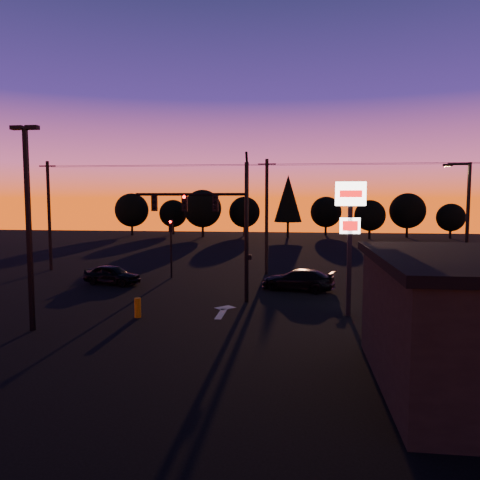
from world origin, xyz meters
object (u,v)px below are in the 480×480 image
object	(u,v)px
streetlight	(466,226)
suv_parked	(434,331)
parking_lot_light	(28,214)
bollard	(138,308)
car_left	(112,275)
car_right	(298,280)
traffic_signal_mast	(219,216)
secondary_signal	(171,240)
pylon_sign	(350,219)

from	to	relation	value
streetlight	suv_parked	size ratio (longest dim) A/B	1.48
parking_lot_light	bollard	size ratio (longest dim) A/B	9.22
car_left	car_right	distance (m)	12.84
traffic_signal_mast	bollard	xyz separation A→B (m)	(-3.45, -4.17, -4.44)
secondary_signal	suv_parked	distance (m)	21.25
streetlight	suv_parked	world-z (taller)	streetlight
streetlight	car_right	size ratio (longest dim) A/B	1.68
streetlight	parking_lot_light	bearing A→B (deg)	-158.35
parking_lot_light	suv_parked	distance (m)	17.85
car_right	secondary_signal	bearing A→B (deg)	-97.10
parking_lot_light	traffic_signal_mast	bearing A→B (deg)	43.37
parking_lot_light	car_right	distance (m)	16.74
pylon_sign	car_right	bearing A→B (deg)	112.03
traffic_signal_mast	pylon_sign	world-z (taller)	traffic_signal_mast
traffic_signal_mast	car_right	distance (m)	7.29
pylon_sign	car_right	size ratio (longest dim) A/B	1.43
pylon_sign	car_left	bearing A→B (deg)	155.93
streetlight	suv_parked	bearing A→B (deg)	-114.41
pylon_sign	streetlight	bearing A→B (deg)	30.08
traffic_signal_mast	suv_parked	bearing A→B (deg)	-37.81
car_right	suv_parked	size ratio (longest dim) A/B	0.88
secondary_signal	car_right	distance (m)	10.37
pylon_sign	traffic_signal_mast	bearing A→B (deg)	160.64
streetlight	bollard	size ratio (longest dim) A/B	8.07
parking_lot_light	bollard	world-z (taller)	parking_lot_light
secondary_signal	streetlight	xyz separation A→B (m)	(18.91, -5.99, 1.56)
traffic_signal_mast	pylon_sign	distance (m)	7.52
car_left	secondary_signal	bearing A→B (deg)	-33.47
traffic_signal_mast	streetlight	distance (m)	14.10
parking_lot_light	streetlight	distance (m)	23.05
secondary_signal	streetlight	world-z (taller)	streetlight
car_right	traffic_signal_mast	bearing A→B (deg)	-35.88
traffic_signal_mast	car_right	world-z (taller)	traffic_signal_mast
secondary_signal	pylon_sign	distance (m)	15.75
car_left	streetlight	bearing A→B (deg)	-83.58
parking_lot_light	streetlight	world-z (taller)	parking_lot_light
bollard	car_left	distance (m)	9.81
pylon_sign	bollard	bearing A→B (deg)	-170.98
secondary_signal	suv_parked	xyz separation A→B (m)	(14.76, -15.14, -2.11)
car_left	suv_parked	distance (m)	21.75
streetlight	bollard	bearing A→B (deg)	-161.99
pylon_sign	car_left	xyz separation A→B (m)	(-15.37, 6.87, -4.23)
secondary_signal	car_right	xyz separation A→B (m)	(9.45, -3.69, -2.17)
parking_lot_light	bollard	xyz separation A→B (m)	(3.95, 2.82, -4.77)
traffic_signal_mast	secondary_signal	size ratio (longest dim) A/B	1.97
secondary_signal	car_right	size ratio (longest dim) A/B	0.91
streetlight	suv_parked	distance (m)	10.70
parking_lot_light	suv_parked	size ratio (longest dim) A/B	1.69
parking_lot_light	bollard	bearing A→B (deg)	35.56
streetlight	car_left	xyz separation A→B (m)	(-22.28, 2.86, -3.74)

